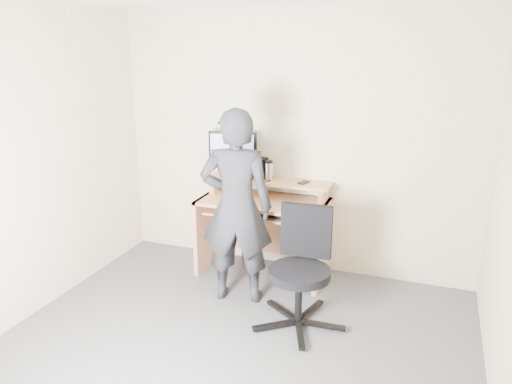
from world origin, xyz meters
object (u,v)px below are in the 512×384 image
Objects in this scene: monitor at (233,150)px; office_chair at (302,264)px; desk at (266,218)px; person at (236,207)px.

monitor is 1.43m from office_chair.
office_chair is at bearing -54.46° from desk.
person reaches higher than office_chair.
desk is at bearing 123.46° from office_chair.
monitor is 0.50× the size of office_chair.
desk is 1.30× the size of office_chair.
monitor is at bearing 171.92° from desk.
desk is 0.99m from office_chair.
office_chair is 0.74m from person.
person is at bearing -74.56° from monitor.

